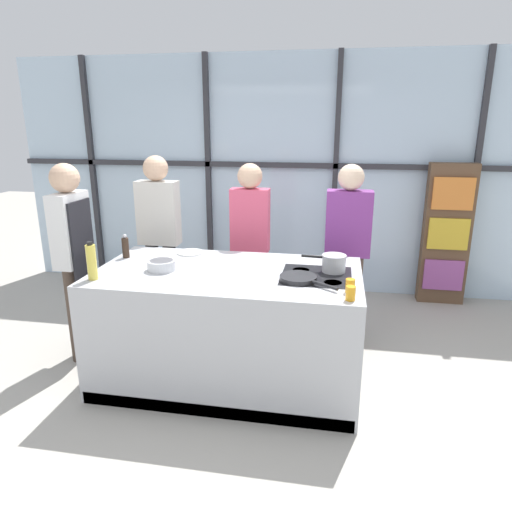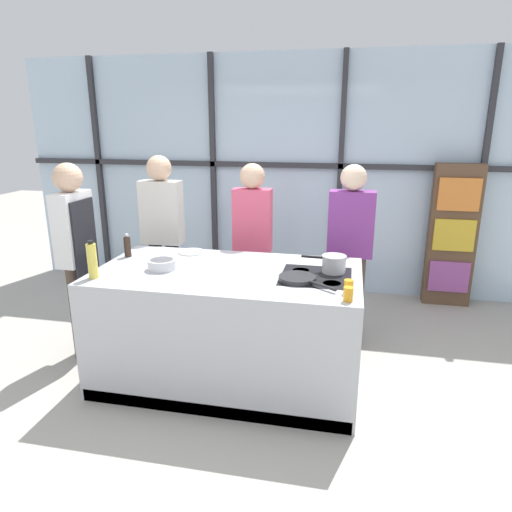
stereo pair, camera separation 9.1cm
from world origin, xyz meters
name	(u,v)px [view 1 (the left image)]	position (x,y,z in m)	size (l,w,h in m)	color
ground_plane	(230,377)	(0.00, 0.00, 0.00)	(18.00, 18.00, 0.00)	#ADA89E
back_window_wall	(271,176)	(0.00, 2.25, 1.40)	(6.40, 0.10, 2.80)	silver
bookshelf	(446,235)	(2.04, 2.07, 0.80)	(0.51, 0.19, 1.61)	brown
demo_island	(229,326)	(0.00, 0.00, 0.47)	(2.04, 1.09, 0.93)	#B7BABF
chef	(74,249)	(-1.38, 0.14, 1.00)	(0.24, 0.38, 1.72)	#47382D
spectator_far_left	(159,230)	(-0.92, 0.92, 1.00)	(0.40, 0.24, 1.73)	black
spectator_center_left	(250,236)	(0.00, 0.92, 0.98)	(0.36, 0.23, 1.67)	#47382D
spectator_center_right	(347,242)	(0.92, 0.92, 0.96)	(0.41, 0.23, 1.68)	#47382D
frying_pan	(299,278)	(0.56, -0.13, 0.95)	(0.42, 0.35, 0.04)	#232326
saucepan	(334,263)	(0.80, 0.12, 1.00)	(0.34, 0.19, 0.13)	silver
white_plate	(190,252)	(-0.44, 0.41, 0.94)	(0.23, 0.23, 0.01)	white
mixing_bowl	(161,265)	(-0.51, -0.07, 0.97)	(0.22, 0.22, 0.08)	silver
oil_bottle	(92,262)	(-0.92, -0.37, 1.07)	(0.07, 0.07, 0.28)	#E0CC4C
pepper_grinder	(125,247)	(-0.93, 0.19, 1.02)	(0.06, 0.06, 0.20)	#332319
juice_glass_near	(351,293)	(0.92, -0.45, 0.98)	(0.06, 0.06, 0.09)	orange
juice_glass_far	(350,286)	(0.92, -0.31, 0.98)	(0.06, 0.06, 0.09)	orange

